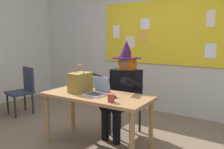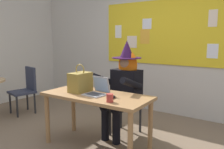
% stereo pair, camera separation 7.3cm
% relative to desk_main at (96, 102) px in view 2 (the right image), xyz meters
% --- Properties ---
extents(ground_plane, '(24.00, 24.00, 0.00)m').
position_rel_desk_main_xyz_m(ground_plane, '(0.02, -0.07, -0.63)').
color(ground_plane, '#75604C').
extents(wall_back_bulletin, '(6.27, 2.13, 2.78)m').
position_rel_desk_main_xyz_m(wall_back_bulletin, '(0.02, 1.94, 0.77)').
color(wall_back_bulletin, beige).
rests_on(wall_back_bulletin, ground).
extents(desk_main, '(1.44, 0.69, 0.72)m').
position_rel_desk_main_xyz_m(desk_main, '(0.00, 0.00, 0.00)').
color(desk_main, '#A37547').
rests_on(desk_main, ground).
extents(chair_at_desk, '(0.45, 0.45, 0.91)m').
position_rel_desk_main_xyz_m(chair_at_desk, '(0.07, 0.68, -0.11)').
color(chair_at_desk, '#4C1E19').
rests_on(chair_at_desk, ground).
extents(person_costumed, '(0.61, 0.69, 1.41)m').
position_rel_desk_main_xyz_m(person_costumed, '(0.07, 0.56, 0.17)').
color(person_costumed, black).
rests_on(person_costumed, ground).
extents(laptop, '(0.28, 0.28, 0.23)m').
position_rel_desk_main_xyz_m(laptop, '(0.02, 0.00, 0.15)').
color(laptop, '#B7B7BC').
rests_on(laptop, desk_main).
extents(computer_mouse, '(0.06, 0.11, 0.03)m').
position_rel_desk_main_xyz_m(computer_mouse, '(0.29, -0.05, 0.11)').
color(computer_mouse, black).
rests_on(computer_mouse, desk_main).
extents(handbag, '(0.20, 0.30, 0.38)m').
position_rel_desk_main_xyz_m(handbag, '(-0.28, -0.00, 0.23)').
color(handbag, olive).
rests_on(handbag, desk_main).
extents(coffee_mug, '(0.08, 0.08, 0.09)m').
position_rel_desk_main_xyz_m(coffee_mug, '(0.36, -0.19, 0.14)').
color(coffee_mug, '#B23833').
rests_on(coffee_mug, desk_main).
extents(chair_spare_by_window, '(0.49, 0.49, 0.89)m').
position_rel_desk_main_xyz_m(chair_spare_by_window, '(-2.05, 0.35, -0.13)').
color(chair_spare_by_window, '#2D3347').
rests_on(chair_spare_by_window, ground).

